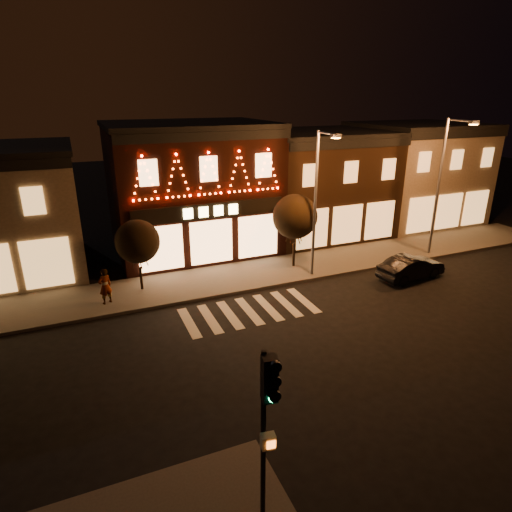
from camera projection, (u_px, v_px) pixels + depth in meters
ground at (286, 353)px, 17.64m from camera, size 120.00×120.00×0.00m
sidewalk_far at (255, 274)px, 25.24m from camera, size 44.00×4.00×0.15m
building_pulp at (192, 188)px, 28.24m from camera, size 10.20×8.34×8.30m
building_right_a at (318, 183)px, 31.84m from camera, size 9.20×8.28×7.50m
building_right_b at (414, 173)px, 35.06m from camera, size 9.20×8.28×7.80m
traffic_signal_near at (267, 409)px, 9.46m from camera, size 0.37×0.49×4.70m
streetlamp_mid at (318, 194)px, 23.22m from camera, size 0.51×1.83×8.03m
streetlamp_right at (443, 178)px, 26.42m from camera, size 0.56×1.94×8.45m
tree_left at (138, 242)px, 22.21m from camera, size 2.27×2.27×3.80m
tree_right at (295, 217)px, 25.19m from camera, size 2.62×2.62×4.38m
dark_sedan at (411, 267)px, 24.61m from camera, size 4.19×1.83×1.34m
pedestrian at (105, 286)px, 21.25m from camera, size 0.79×0.68×1.83m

